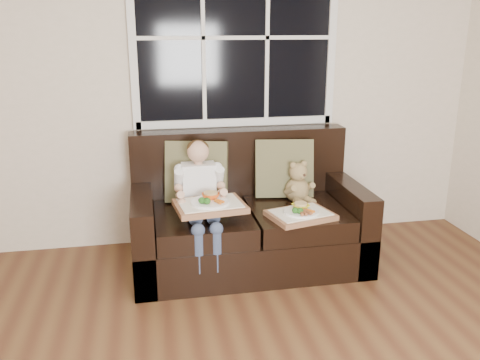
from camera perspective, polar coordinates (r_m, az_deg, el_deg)
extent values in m
cube|color=beige|center=(4.06, -4.19, 11.40)|extent=(4.50, 0.02, 2.70)
cube|color=black|center=(4.06, -0.54, 15.69)|extent=(1.50, 0.02, 1.25)
cube|color=white|center=(4.11, -0.48, 6.52)|extent=(1.58, 0.04, 0.06)
cube|color=white|center=(3.98, -12.03, 15.31)|extent=(0.06, 0.04, 1.37)
cube|color=white|center=(4.25, 10.29, 15.49)|extent=(0.06, 0.04, 1.37)
cube|color=white|center=(4.05, -0.51, 15.69)|extent=(1.50, 0.03, 0.03)
cube|color=black|center=(3.88, 0.95, -7.26)|extent=(1.70, 0.90, 0.30)
cube|color=black|center=(3.75, -10.79, -5.96)|extent=(0.15, 0.90, 0.60)
cube|color=black|center=(4.04, 11.82, -4.32)|extent=(0.15, 0.90, 0.60)
cube|color=black|center=(4.06, -0.11, 1.10)|extent=(1.70, 0.18, 0.66)
cube|color=black|center=(3.66, -4.17, -4.97)|extent=(0.68, 0.72, 0.15)
cube|color=black|center=(3.80, 6.40, -4.21)|extent=(0.68, 0.72, 0.15)
cube|color=brown|center=(3.85, -4.89, 0.92)|extent=(0.50, 0.32, 0.48)
cube|color=brown|center=(3.97, 4.95, 1.33)|extent=(0.47, 0.27, 0.46)
cube|color=white|center=(3.70, -4.65, -0.63)|extent=(0.24, 0.15, 0.33)
sphere|color=tan|center=(3.62, -4.73, 3.22)|extent=(0.16, 0.16, 0.16)
ellipsoid|color=#3D2813|center=(3.63, -4.76, 3.63)|extent=(0.16, 0.16, 0.11)
cylinder|color=#36435F|center=(3.56, -5.23, -3.62)|extent=(0.09, 0.30, 0.09)
cylinder|color=#36435F|center=(3.58, -3.31, -3.51)|extent=(0.09, 0.30, 0.09)
cylinder|color=#36435F|center=(3.38, -4.67, -8.10)|extent=(0.08, 0.08, 0.28)
cylinder|color=#36435F|center=(3.39, -2.64, -7.96)|extent=(0.08, 0.08, 0.28)
cylinder|color=tan|center=(3.57, -6.75, -0.73)|extent=(0.06, 0.29, 0.23)
cylinder|color=tan|center=(3.60, -2.21, -0.47)|extent=(0.06, 0.29, 0.23)
ellipsoid|color=#9C8452|center=(3.91, 6.42, -1.13)|extent=(0.22, 0.20, 0.20)
sphere|color=#9C8452|center=(3.85, 6.55, 0.88)|extent=(0.17, 0.17, 0.14)
sphere|color=#9C8452|center=(3.83, 5.86, 1.69)|extent=(0.05, 0.05, 0.05)
sphere|color=#9C8452|center=(3.85, 7.26, 1.76)|extent=(0.05, 0.05, 0.05)
sphere|color=#9C8452|center=(3.81, 6.78, 0.47)|extent=(0.05, 0.05, 0.05)
sphere|color=#301D15|center=(3.78, 6.89, 0.50)|extent=(0.02, 0.02, 0.02)
cylinder|color=#9C8452|center=(3.82, 6.22, -2.51)|extent=(0.08, 0.12, 0.05)
cylinder|color=#9C8452|center=(3.84, 7.49, -2.42)|extent=(0.08, 0.12, 0.05)
cube|color=#9C6846|center=(3.46, -3.39, -2.95)|extent=(0.50, 0.41, 0.04)
cube|color=white|center=(3.45, -3.40, -2.60)|extent=(0.44, 0.34, 0.01)
cylinder|color=white|center=(3.44, -3.38, -2.48)|extent=(0.26, 0.26, 0.02)
imported|color=#F75914|center=(3.48, -3.31, -1.78)|extent=(0.13, 0.13, 0.04)
cylinder|color=#D8B476|center=(3.47, -3.32, -1.69)|extent=(0.10, 0.10, 0.02)
ellipsoid|color=#2B641F|center=(3.38, -4.31, -2.30)|extent=(0.05, 0.05, 0.04)
ellipsoid|color=#2B641F|center=(3.37, -3.72, -2.36)|extent=(0.05, 0.05, 0.04)
cylinder|color=orange|center=(3.39, -2.44, -2.43)|extent=(0.05, 0.07, 0.02)
cube|color=#9C6846|center=(3.59, 6.81, -3.95)|extent=(0.49, 0.42, 0.04)
cube|color=white|center=(3.58, 6.82, -3.64)|extent=(0.43, 0.36, 0.01)
cylinder|color=white|center=(3.57, 6.87, -3.54)|extent=(0.24, 0.24, 0.02)
imported|color=yellow|center=(3.60, 6.82, -2.95)|extent=(0.14, 0.14, 0.03)
cylinder|color=#D8B476|center=(3.60, 6.83, -2.83)|extent=(0.09, 0.09, 0.02)
ellipsoid|color=#2B641F|center=(3.50, 6.22, -3.40)|extent=(0.04, 0.04, 0.04)
ellipsoid|color=#2B641F|center=(3.50, 6.77, -3.45)|extent=(0.04, 0.04, 0.04)
cylinder|color=orange|center=(3.53, 7.81, -3.50)|extent=(0.05, 0.07, 0.02)
cylinder|color=#945330|center=(3.50, 7.21, -3.62)|extent=(0.03, 0.09, 0.02)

